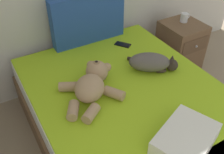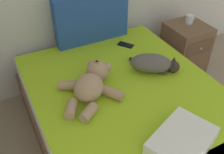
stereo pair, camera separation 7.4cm
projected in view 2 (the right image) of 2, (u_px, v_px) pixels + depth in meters
name	position (u px, v px, depth m)	size (l,w,h in m)	color
bed	(130.00, 118.00, 2.12)	(1.43, 1.91, 0.52)	brown
patterned_cushion	(92.00, 18.00, 2.44)	(0.72, 0.12, 0.47)	#264C99
cat	(153.00, 64.00, 2.14)	(0.41, 0.39, 0.15)	#59514C
teddy_bear	(91.00, 83.00, 1.93)	(0.51, 0.53, 0.19)	tan
cell_phone	(126.00, 45.00, 2.51)	(0.14, 0.16, 0.01)	black
throw_pillow	(182.00, 142.00, 1.54)	(0.40, 0.28, 0.11)	white
nightstand	(185.00, 48.00, 2.91)	(0.41, 0.45, 0.57)	brown
mug	(190.00, 19.00, 2.76)	(0.12, 0.08, 0.09)	silver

